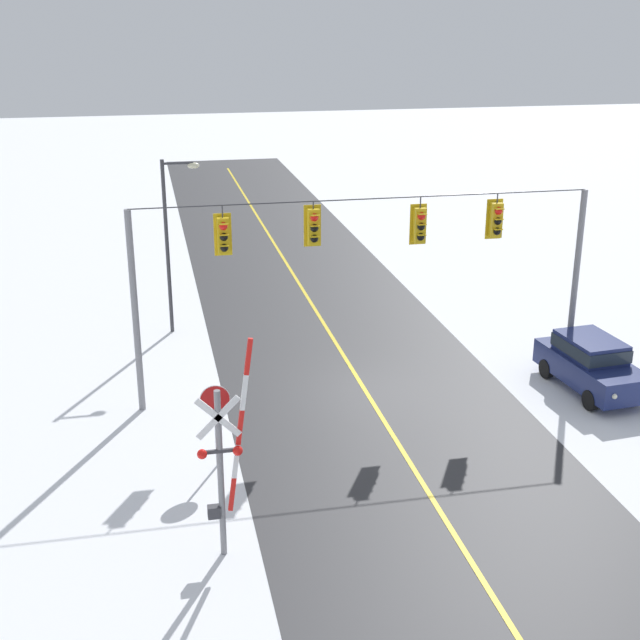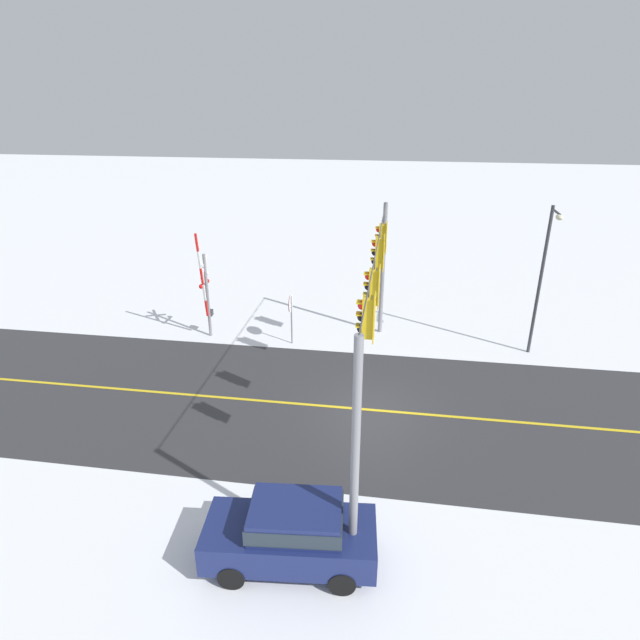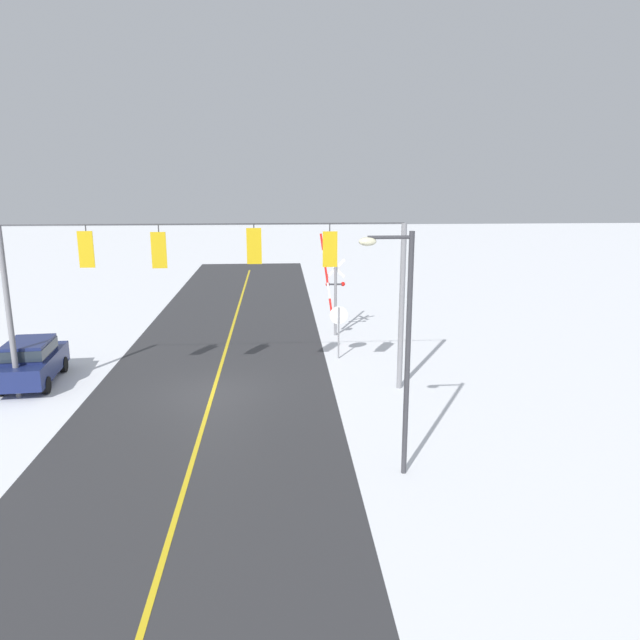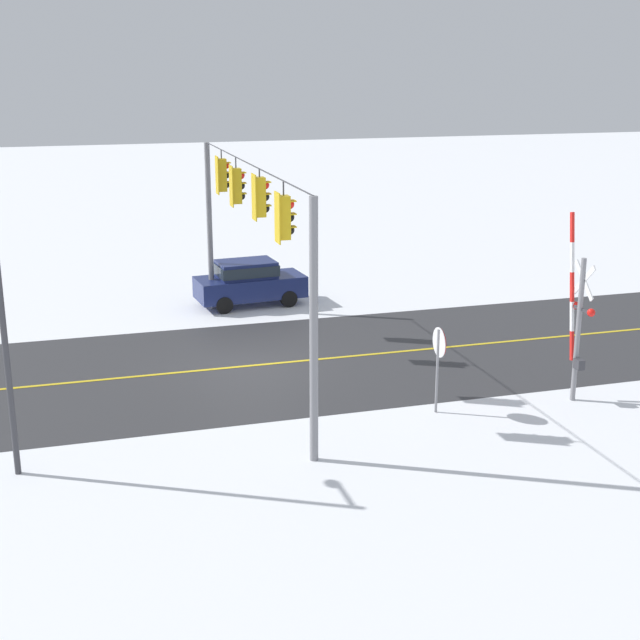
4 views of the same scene
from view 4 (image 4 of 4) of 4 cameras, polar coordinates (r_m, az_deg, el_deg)
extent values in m
plane|color=white|center=(27.44, -4.43, -2.95)|extent=(160.00, 160.00, 0.00)
cube|color=#303033|center=(26.94, -17.03, -4.00)|extent=(9.00, 80.00, 0.01)
cube|color=gold|center=(26.94, -17.03, -3.99)|extent=(0.14, 72.00, 0.01)
cylinder|color=gray|center=(20.01, -0.40, -0.87)|extent=(0.20, 0.20, 6.20)
cylinder|color=gray|center=(33.34, -7.09, 5.91)|extent=(0.20, 0.20, 6.20)
cylinder|color=#38383D|center=(26.08, -4.72, 10.03)|extent=(14.00, 0.04, 0.04)
cylinder|color=#38383D|center=(21.91, -2.36, 8.43)|extent=(0.04, 0.04, 0.36)
cube|color=gold|center=(22.02, -2.34, 6.58)|extent=(0.34, 0.28, 1.08)
cube|color=gold|center=(21.98, -2.74, 6.56)|extent=(0.52, 0.03, 1.26)
sphere|color=red|center=(22.00, -1.97, 7.42)|extent=(0.24, 0.24, 0.24)
cube|color=gold|center=(22.01, -1.79, 7.65)|extent=(0.26, 0.16, 0.03)
sphere|color=black|center=(22.06, -1.96, 6.60)|extent=(0.24, 0.24, 0.24)
cube|color=gold|center=(22.06, -1.78, 6.82)|extent=(0.26, 0.16, 0.03)
sphere|color=black|center=(22.11, -1.95, 5.78)|extent=(0.24, 0.24, 0.24)
cube|color=gold|center=(22.11, -1.77, 6.01)|extent=(0.26, 0.16, 0.03)
cylinder|color=#38383D|center=(24.48, -3.91, 9.38)|extent=(0.04, 0.04, 0.23)
cube|color=gold|center=(24.57, -3.88, 7.87)|extent=(0.34, 0.28, 1.08)
cube|color=gold|center=(24.53, -4.25, 7.85)|extent=(0.52, 0.03, 1.26)
sphere|color=red|center=(24.56, -3.55, 8.62)|extent=(0.24, 0.24, 0.24)
cube|color=gold|center=(24.56, -3.39, 8.83)|extent=(0.26, 0.16, 0.03)
sphere|color=black|center=(24.60, -3.53, 7.88)|extent=(0.24, 0.24, 0.24)
cube|color=gold|center=(24.60, -3.38, 8.09)|extent=(0.26, 0.16, 0.03)
sphere|color=black|center=(24.65, -3.52, 7.15)|extent=(0.24, 0.24, 0.24)
cube|color=gold|center=(24.65, -3.37, 7.35)|extent=(0.26, 0.16, 0.03)
cylinder|color=#38383D|center=(27.69, -5.42, 10.01)|extent=(0.04, 0.04, 0.34)
cube|color=gold|center=(27.78, -5.38, 8.55)|extent=(0.34, 0.28, 1.08)
cube|color=gold|center=(27.75, -5.71, 8.53)|extent=(0.52, 0.03, 1.26)
sphere|color=red|center=(27.77, -5.09, 9.22)|extent=(0.24, 0.24, 0.24)
cube|color=gold|center=(27.77, -4.95, 9.40)|extent=(0.26, 0.16, 0.03)
sphere|color=black|center=(27.81, -5.07, 8.56)|extent=(0.24, 0.24, 0.24)
cube|color=gold|center=(27.81, -4.94, 8.74)|extent=(0.26, 0.16, 0.03)
sphere|color=black|center=(27.85, -5.06, 7.91)|extent=(0.24, 0.24, 0.24)
cube|color=gold|center=(27.85, -4.92, 8.09)|extent=(0.26, 0.16, 0.03)
cylinder|color=#38383D|center=(30.10, -6.35, 10.51)|extent=(0.04, 0.04, 0.30)
cube|color=gold|center=(30.18, -6.31, 9.21)|extent=(0.34, 0.28, 1.08)
cube|color=gold|center=(30.15, -6.61, 9.20)|extent=(0.52, 0.03, 1.26)
sphere|color=red|center=(30.17, -6.04, 9.83)|extent=(0.24, 0.24, 0.24)
cube|color=gold|center=(30.17, -5.91, 10.00)|extent=(0.26, 0.16, 0.03)
sphere|color=black|center=(30.20, -6.02, 9.23)|extent=(0.24, 0.24, 0.24)
cube|color=gold|center=(30.21, -5.90, 9.39)|extent=(0.26, 0.16, 0.03)
sphere|color=black|center=(30.24, -6.01, 8.63)|extent=(0.24, 0.24, 0.24)
cube|color=gold|center=(30.24, -5.88, 8.79)|extent=(0.26, 0.16, 0.03)
cylinder|color=gray|center=(23.63, 7.52, -3.29)|extent=(0.07, 0.07, 2.30)
cylinder|color=#B71414|center=(23.40, 7.68, -1.43)|extent=(0.76, 0.03, 0.76)
cylinder|color=white|center=(23.39, 7.63, -1.43)|extent=(0.80, 0.01, 0.80)
cylinder|color=gray|center=(25.02, 16.21, -0.66)|extent=(0.14, 0.14, 4.00)
cube|color=white|center=(24.69, 16.56, 2.46)|extent=(0.98, 0.04, 0.98)
cube|color=white|center=(24.69, 16.56, 2.46)|extent=(0.98, 0.04, 0.98)
cube|color=#38383D|center=(24.88, 16.39, 0.67)|extent=(0.80, 0.06, 0.08)
sphere|color=red|center=(24.60, 16.98, 0.45)|extent=(0.22, 0.22, 0.22)
sphere|color=red|center=(25.22, 16.05, 0.90)|extent=(0.22, 0.22, 0.22)
cube|color=red|center=(25.35, 15.84, -1.59)|extent=(0.21, 0.08, 0.82)
cube|color=white|center=(25.22, 15.84, 0.22)|extent=(0.21, 0.08, 0.82)
cube|color=red|center=(25.11, 15.85, 2.05)|extent=(0.21, 0.08, 0.82)
cube|color=white|center=(25.02, 15.85, 3.89)|extent=(0.21, 0.08, 0.82)
cube|color=red|center=(24.97, 15.86, 5.74)|extent=(0.21, 0.08, 0.82)
cube|color=#38383D|center=(25.14, 16.26, -2.74)|extent=(0.28, 0.20, 0.28)
cube|color=navy|center=(34.14, -4.49, 2.14)|extent=(2.11, 4.24, 0.80)
cube|color=navy|center=(33.94, -4.75, 3.26)|extent=(1.68, 2.26, 0.64)
cube|color=#232D38|center=(33.94, -4.75, 3.26)|extent=(1.72, 2.34, 0.40)
sphere|color=#EFEACC|center=(35.29, -1.55, 2.73)|extent=(0.16, 0.16, 0.16)
sphere|color=#EFEACC|center=(34.25, -0.89, 2.32)|extent=(0.16, 0.16, 0.16)
cylinder|color=black|center=(35.35, -2.88, 1.99)|extent=(0.28, 0.66, 0.64)
cylinder|color=black|center=(33.89, -2.02, 1.37)|extent=(0.28, 0.66, 0.64)
cylinder|color=black|center=(34.66, -6.87, 1.60)|extent=(0.28, 0.66, 0.64)
cylinder|color=black|center=(33.16, -6.16, 0.96)|extent=(0.28, 0.66, 0.64)
cylinder|color=#38383D|center=(20.46, -19.57, -1.01)|extent=(0.14, 0.14, 6.50)
camera|label=1|loc=(35.20, 43.04, 16.10)|focal=48.23mm
camera|label=2|loc=(42.02, -10.61, 18.00)|focal=29.52mm
camera|label=3|loc=(27.94, -51.96, 7.67)|focal=33.67mm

